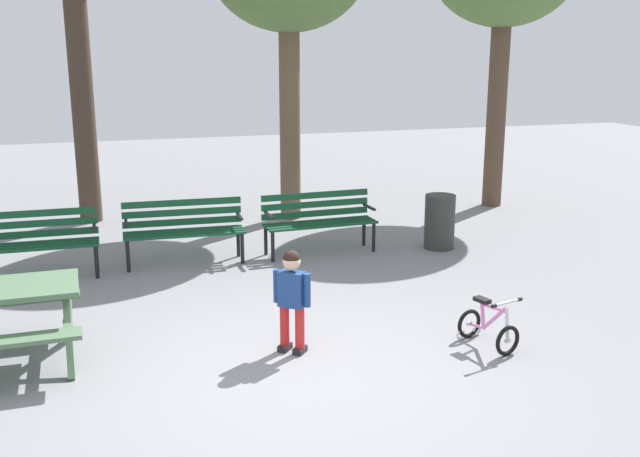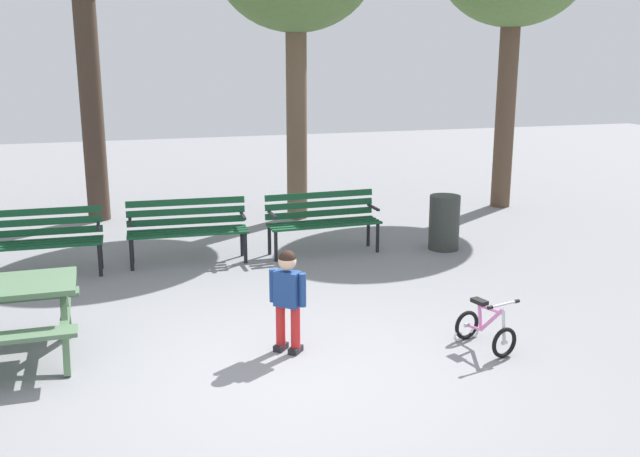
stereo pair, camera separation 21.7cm
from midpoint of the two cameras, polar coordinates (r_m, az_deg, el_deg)
The scene contains 7 objects.
ground at distance 6.63m, azimuth -2.99°, elevation -11.54°, with size 36.00×36.00×0.00m, color gray.
park_bench_far_left at distance 9.92m, azimuth -22.12°, elevation -0.75°, with size 1.61×0.49×0.85m.
park_bench_left at distance 10.02m, azimuth -11.21°, elevation 0.18°, with size 1.62×0.54×0.85m.
park_bench_right at distance 10.35m, azimuth -0.73°, elevation 0.88°, with size 1.61×0.50×0.85m.
child_standing at distance 6.93m, azimuth -3.11°, elevation -5.09°, with size 0.31×0.29×1.01m.
kids_bicycle at distance 7.35m, azimuth 12.15°, elevation -7.53°, with size 0.48×0.62×0.54m.
trash_bin at distance 10.70m, azimuth 8.76°, elevation 0.53°, with size 0.44×0.44×0.79m, color #2D332D.
Camera 1 is at (-1.61, -5.76, 2.86)m, focal length 40.95 mm.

